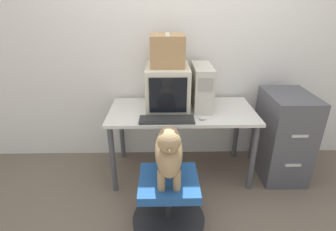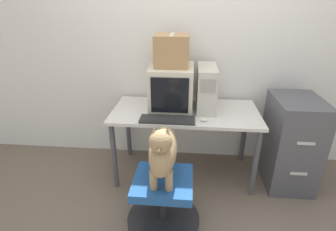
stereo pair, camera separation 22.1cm
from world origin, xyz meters
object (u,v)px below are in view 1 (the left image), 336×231
Objects in this scene: crt_monitor at (168,87)px; dog at (169,150)px; office_chair at (169,202)px; keyboard at (167,120)px; cardboard_box at (167,51)px; pc_tower at (202,87)px; filing_cabinet at (283,136)px.

crt_monitor reaches higher than dog.
keyboard is at bearing 90.92° from office_chair.
keyboard is 0.62m from cardboard_box.
office_chair is 1.30m from cardboard_box.
pc_tower is at bearing 66.52° from office_chair.
filing_cabinet is (0.82, -0.12, -0.48)m from pc_tower.
filing_cabinet reaches higher than keyboard.
dog is 1.76× the size of cardboard_box.
dog is (0.00, 0.00, 0.48)m from office_chair.
cardboard_box reaches higher than dog.
crt_monitor is 1.25m from filing_cabinet.
crt_monitor is 0.37m from keyboard.
pc_tower is at bearing 1.83° from crt_monitor.
dog is at bearing -150.83° from filing_cabinet.
keyboard is 0.89× the size of dog.
keyboard is at bearing -92.25° from crt_monitor.
cardboard_box is at bearing 89.59° from office_chair.
keyboard is at bearing -136.00° from pc_tower.
pc_tower reaches higher than keyboard.
keyboard is 1.57× the size of cardboard_box.
crt_monitor is at bearing -178.17° from pc_tower.
office_chair is at bearing -90.00° from dog.
crt_monitor is 1.04m from office_chair.
pc_tower is 1.48× the size of cardboard_box.
dog reaches higher than office_chair.
crt_monitor reaches higher than filing_cabinet.
cardboard_box is (0.01, 0.32, 0.53)m from keyboard.
office_chair is 1.94× the size of cardboard_box.
dog reaches higher than keyboard.
cardboard_box is (0.00, 0.00, 0.34)m from crt_monitor.
dog is 0.95m from cardboard_box.
dog is (0.01, -0.43, -0.04)m from keyboard.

